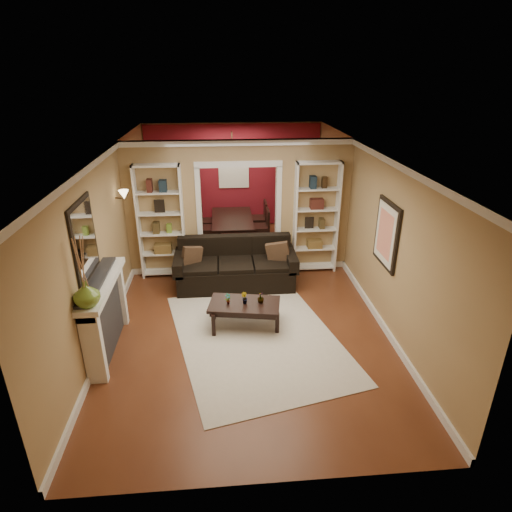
{
  "coord_description": "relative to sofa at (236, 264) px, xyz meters",
  "views": [
    {
      "loc": [
        -0.36,
        -7.08,
        3.93
      ],
      "look_at": [
        0.17,
        -0.8,
        1.16
      ],
      "focal_mm": 30.0,
      "sensor_mm": 36.0,
      "label": 1
    }
  ],
  "objects": [
    {
      "name": "vase",
      "position": [
        -1.97,
        -2.63,
        0.88
      ],
      "size": [
        0.43,
        0.43,
        0.34
      ],
      "primitive_type": "imported",
      "rotation": [
        0.0,
        0.0,
        0.41
      ],
      "color": "olive",
      "rests_on": "fireplace"
    },
    {
      "name": "dining_table",
      "position": [
        0.05,
        2.33,
        -0.15
      ],
      "size": [
        1.76,
        0.98,
        0.62
      ],
      "primitive_type": "imported",
      "rotation": [
        0.0,
        0.0,
        1.57
      ],
      "color": "black",
      "rests_on": "floor"
    },
    {
      "name": "bookshelf_left",
      "position": [
        -1.43,
        0.58,
        0.69
      ],
      "size": [
        0.9,
        0.3,
        2.3
      ],
      "primitive_type": "cube",
      "color": "white",
      "rests_on": "floor"
    },
    {
      "name": "dining_chair_ne",
      "position": [
        0.6,
        2.03,
        0.01
      ],
      "size": [
        0.53,
        0.53,
        0.93
      ],
      "primitive_type": "cube",
      "rotation": [
        0.0,
        0.0,
        -1.4
      ],
      "color": "black",
      "rests_on": "floor"
    },
    {
      "name": "sofa",
      "position": [
        0.0,
        0.0,
        0.0
      ],
      "size": [
        2.34,
        1.01,
        0.91
      ],
      "primitive_type": "cube",
      "color": "black",
      "rests_on": "floor"
    },
    {
      "name": "wall_back",
      "position": [
        0.12,
        3.55,
        0.89
      ],
      "size": [
        8.0,
        0.0,
        8.0
      ],
      "primitive_type": "plane",
      "rotation": [
        1.57,
        0.0,
        0.0
      ],
      "color": "tan",
      "rests_on": "ground"
    },
    {
      "name": "coffee_table",
      "position": [
        0.08,
        -1.48,
        -0.24
      ],
      "size": [
        1.23,
        0.81,
        0.43
      ],
      "primitive_type": "cube",
      "rotation": [
        0.0,
        0.0,
        -0.18
      ],
      "color": "black",
      "rests_on": "floor"
    },
    {
      "name": "red_back_panel",
      "position": [
        0.12,
        3.52,
        0.86
      ],
      "size": [
        4.44,
        0.04,
        2.64
      ],
      "primitive_type": "cube",
      "color": "maroon",
      "rests_on": "floor"
    },
    {
      "name": "wall_left",
      "position": [
        -2.13,
        -0.45,
        0.89
      ],
      "size": [
        0.0,
        8.0,
        8.0
      ],
      "primitive_type": "plane",
      "rotation": [
        1.57,
        0.0,
        1.57
      ],
      "color": "tan",
      "rests_on": "ground"
    },
    {
      "name": "dining_chair_se",
      "position": [
        0.6,
        2.63,
        0.02
      ],
      "size": [
        0.51,
        0.51,
        0.95
      ],
      "primitive_type": "cube",
      "rotation": [
        0.0,
        0.0,
        -1.47
      ],
      "color": "black",
      "rests_on": "floor"
    },
    {
      "name": "wall_right",
      "position": [
        2.37,
        -0.45,
        0.89
      ],
      "size": [
        0.0,
        8.0,
        8.0
      ],
      "primitive_type": "plane",
      "rotation": [
        1.57,
        0.0,
        -1.57
      ],
      "color": "tan",
      "rests_on": "ground"
    },
    {
      "name": "plant_right",
      "position": [
        0.35,
        -1.48,
        0.07
      ],
      "size": [
        0.15,
        0.15,
        0.19
      ],
      "primitive_type": "imported",
      "rotation": [
        0.0,
        0.0,
        3.98
      ],
      "color": "#336626",
      "rests_on": "coffee_table"
    },
    {
      "name": "chandelier",
      "position": [
        0.12,
        2.25,
        1.56
      ],
      "size": [
        0.5,
        0.5,
        0.3
      ],
      "primitive_type": "cube",
      "color": "#3D2D1B",
      "rests_on": "ceiling"
    },
    {
      "name": "dining_chair_nw",
      "position": [
        -0.5,
        2.03,
        0.01
      ],
      "size": [
        0.48,
        0.48,
        0.93
      ],
      "primitive_type": "cube",
      "rotation": [
        0.0,
        0.0,
        1.62
      ],
      "color": "black",
      "rests_on": "floor"
    },
    {
      "name": "partition_wall",
      "position": [
        0.12,
        0.75,
        0.89
      ],
      "size": [
        4.5,
        0.15,
        2.7
      ],
      "primitive_type": "cube",
      "color": "tan",
      "rests_on": "floor"
    },
    {
      "name": "area_rug",
      "position": [
        0.25,
        -1.8,
        -0.45
      ],
      "size": [
        3.08,
        3.79,
        0.01
      ],
      "primitive_type": "cube",
      "rotation": [
        0.0,
        0.0,
        0.23
      ],
      "color": "beige",
      "rests_on": "floor"
    },
    {
      "name": "framed_art",
      "position": [
        2.33,
        -1.45,
        1.09
      ],
      "size": [
        0.04,
        0.85,
        1.05
      ],
      "primitive_type": "cube",
      "color": "black",
      "rests_on": "wall_right"
    },
    {
      "name": "plant_center",
      "position": [
        0.08,
        -1.48,
        0.07
      ],
      "size": [
        0.13,
        0.13,
        0.19
      ],
      "primitive_type": "imported",
      "rotation": [
        0.0,
        0.0,
        2.42
      ],
      "color": "#336626",
      "rests_on": "coffee_table"
    },
    {
      "name": "ceiling",
      "position": [
        0.12,
        -0.45,
        2.24
      ],
      "size": [
        8.0,
        8.0,
        0.0
      ],
      "primitive_type": "plane",
      "rotation": [
        3.14,
        0.0,
        0.0
      ],
      "color": "white",
      "rests_on": "ground"
    },
    {
      "name": "wall_front",
      "position": [
        0.12,
        -4.45,
        0.89
      ],
      "size": [
        8.0,
        0.0,
        8.0
      ],
      "primitive_type": "plane",
      "rotation": [
        -1.57,
        0.0,
        0.0
      ],
      "color": "tan",
      "rests_on": "ground"
    },
    {
      "name": "pillow_right",
      "position": [
        0.83,
        -0.02,
        0.2
      ],
      "size": [
        0.45,
        0.23,
        0.43
      ],
      "primitive_type": "cube",
      "rotation": [
        0.0,
        0.0,
        -0.26
      ],
      "color": "brown",
      "rests_on": "sofa"
    },
    {
      "name": "floor",
      "position": [
        0.12,
        -0.45,
        -0.46
      ],
      "size": [
        8.0,
        8.0,
        0.0
      ],
      "primitive_type": "plane",
      "color": "brown",
      "rests_on": "ground"
    },
    {
      "name": "wall_sconce",
      "position": [
        -2.03,
        0.1,
        1.37
      ],
      "size": [
        0.18,
        0.18,
        0.22
      ],
      "primitive_type": "cube",
      "color": "#FFE0A5",
      "rests_on": "wall_left"
    },
    {
      "name": "plant_left",
      "position": [
        -0.18,
        -1.48,
        0.07
      ],
      "size": [
        0.12,
        0.11,
        0.19
      ],
      "primitive_type": "imported",
      "rotation": [
        0.0,
        0.0,
        0.51
      ],
      "color": "#336626",
      "rests_on": "coffee_table"
    },
    {
      "name": "dining_chair_sw",
      "position": [
        -0.5,
        2.63,
        -0.02
      ],
      "size": [
        0.56,
        0.56,
        0.88
      ],
      "primitive_type": "cube",
      "rotation": [
        0.0,
        0.0,
        1.92
      ],
      "color": "black",
      "rests_on": "floor"
    },
    {
      "name": "mirror",
      "position": [
        -2.11,
        -1.95,
        1.34
      ],
      "size": [
        0.03,
        0.95,
        1.1
      ],
      "primitive_type": "cube",
      "color": "silver",
      "rests_on": "wall_left"
    },
    {
      "name": "fireplace",
      "position": [
        -1.97,
        -1.95,
        0.12
      ],
      "size": [
        0.32,
        1.7,
        1.16
      ],
      "primitive_type": "cube",
      "color": "white",
      "rests_on": "floor"
    },
    {
      "name": "dining_window",
      "position": [
        0.12,
        3.48,
        1.09
      ],
      "size": [
        0.78,
        0.03,
        0.98
      ],
      "primitive_type": "cube",
      "color": "#8CA5CC",
      "rests_on": "wall_back"
    },
    {
      "name": "pillow_left",
      "position": [
        -0.83,
        -0.02,
        0.18
      ],
      "size": [
        0.39,
        0.27,
        0.38
      ],
      "primitive_type": "cube",
      "rotation": [
        0.0,
        0.0,
        0.48
      ],
      "color": "brown",
      "rests_on": "sofa"
    },
    {
      "name": "bookshelf_right",
      "position": [
        1.67,
        0.58,
        0.69
      ],
      "size": [
        0.9,
        0.3,
        2.3
      ],
      "primitive_type": "cube",
      "color": "white",
      "rests_on": "floor"
    }
  ]
}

